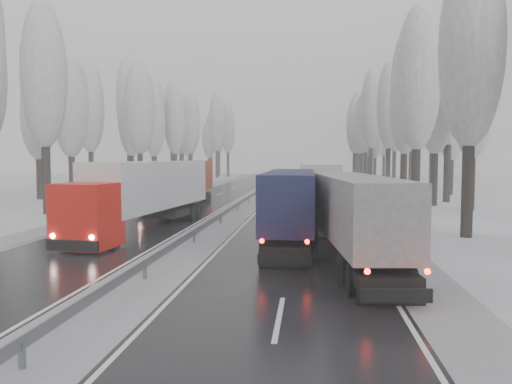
% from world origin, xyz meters
% --- Properties ---
extents(ground, '(260.00, 260.00, 0.00)m').
position_xyz_m(ground, '(0.00, 0.00, 0.00)').
color(ground, silver).
rests_on(ground, ground).
extents(carriageway_right, '(7.50, 200.00, 0.03)m').
position_xyz_m(carriageway_right, '(5.25, 30.00, 0.01)').
color(carriageway_right, black).
rests_on(carriageway_right, ground).
extents(carriageway_left, '(7.50, 200.00, 0.03)m').
position_xyz_m(carriageway_left, '(-5.25, 30.00, 0.01)').
color(carriageway_left, black).
rests_on(carriageway_left, ground).
extents(median_slush, '(3.00, 200.00, 0.04)m').
position_xyz_m(median_slush, '(0.00, 30.00, 0.02)').
color(median_slush, '#9A9CA2').
rests_on(median_slush, ground).
extents(shoulder_right, '(2.40, 200.00, 0.04)m').
position_xyz_m(shoulder_right, '(10.20, 30.00, 0.02)').
color(shoulder_right, '#9A9CA2').
rests_on(shoulder_right, ground).
extents(shoulder_left, '(2.40, 200.00, 0.04)m').
position_xyz_m(shoulder_left, '(-10.20, 30.00, 0.02)').
color(shoulder_left, '#9A9CA2').
rests_on(shoulder_left, ground).
extents(median_guardrail, '(0.12, 200.00, 0.76)m').
position_xyz_m(median_guardrail, '(0.00, 29.99, 0.60)').
color(median_guardrail, slate).
rests_on(median_guardrail, ground).
extents(tree_16, '(3.60, 3.60, 16.53)m').
position_xyz_m(tree_16, '(15.04, 15.67, 10.67)').
color(tree_16, black).
rests_on(tree_16, ground).
extents(tree_18, '(3.60, 3.60, 16.58)m').
position_xyz_m(tree_18, '(14.51, 27.03, 10.70)').
color(tree_18, black).
rests_on(tree_18, ground).
extents(tree_19, '(3.60, 3.60, 14.57)m').
position_xyz_m(tree_19, '(20.02, 31.03, 9.42)').
color(tree_19, black).
rests_on(tree_19, ground).
extents(tree_20, '(3.60, 3.60, 15.71)m').
position_xyz_m(tree_20, '(17.90, 35.17, 10.14)').
color(tree_20, black).
rests_on(tree_20, ground).
extents(tree_21, '(3.60, 3.60, 18.62)m').
position_xyz_m(tree_21, '(20.12, 39.17, 12.00)').
color(tree_21, black).
rests_on(tree_21, ground).
extents(tree_22, '(3.60, 3.60, 15.86)m').
position_xyz_m(tree_22, '(17.02, 45.60, 10.24)').
color(tree_22, black).
rests_on(tree_22, ground).
extents(tree_23, '(3.60, 3.60, 13.55)m').
position_xyz_m(tree_23, '(23.31, 49.60, 8.77)').
color(tree_23, black).
rests_on(tree_23, ground).
extents(tree_24, '(3.60, 3.60, 20.49)m').
position_xyz_m(tree_24, '(17.90, 51.02, 13.19)').
color(tree_24, black).
rests_on(tree_24, ground).
extents(tree_25, '(3.60, 3.60, 19.44)m').
position_xyz_m(tree_25, '(24.81, 55.02, 12.52)').
color(tree_25, black).
rests_on(tree_25, ground).
extents(tree_26, '(3.60, 3.60, 18.78)m').
position_xyz_m(tree_26, '(17.56, 61.27, 12.10)').
color(tree_26, black).
rests_on(tree_26, ground).
extents(tree_27, '(3.60, 3.60, 17.62)m').
position_xyz_m(tree_27, '(24.72, 65.27, 11.36)').
color(tree_27, black).
rests_on(tree_27, ground).
extents(tree_28, '(3.60, 3.60, 19.62)m').
position_xyz_m(tree_28, '(16.34, 71.95, 12.64)').
color(tree_28, black).
rests_on(tree_28, ground).
extents(tree_29, '(3.60, 3.60, 18.11)m').
position_xyz_m(tree_29, '(23.71, 75.95, 11.67)').
color(tree_29, black).
rests_on(tree_29, ground).
extents(tree_30, '(3.60, 3.60, 17.86)m').
position_xyz_m(tree_30, '(16.56, 81.70, 11.52)').
color(tree_30, black).
rests_on(tree_30, ground).
extents(tree_31, '(3.60, 3.60, 18.58)m').
position_xyz_m(tree_31, '(22.48, 85.70, 11.97)').
color(tree_31, black).
rests_on(tree_31, ground).
extents(tree_32, '(3.60, 3.60, 17.33)m').
position_xyz_m(tree_32, '(16.63, 89.21, 11.18)').
color(tree_32, black).
rests_on(tree_32, ground).
extents(tree_33, '(3.60, 3.60, 14.33)m').
position_xyz_m(tree_33, '(19.77, 93.21, 9.26)').
color(tree_33, black).
rests_on(tree_33, ground).
extents(tree_34, '(3.60, 3.60, 17.63)m').
position_xyz_m(tree_34, '(15.73, 96.32, 11.37)').
color(tree_34, black).
rests_on(tree_34, ground).
extents(tree_35, '(3.60, 3.60, 18.25)m').
position_xyz_m(tree_35, '(24.94, 100.32, 11.77)').
color(tree_35, black).
rests_on(tree_35, ground).
extents(tree_36, '(3.60, 3.60, 20.23)m').
position_xyz_m(tree_36, '(17.04, 106.16, 13.02)').
color(tree_36, black).
rests_on(tree_36, ground).
extents(tree_37, '(3.60, 3.60, 16.37)m').
position_xyz_m(tree_37, '(24.02, 110.16, 10.56)').
color(tree_37, black).
rests_on(tree_37, ground).
extents(tree_38, '(3.60, 3.60, 17.97)m').
position_xyz_m(tree_38, '(18.73, 116.73, 11.59)').
color(tree_38, black).
rests_on(tree_38, ground).
extents(tree_39, '(3.60, 3.60, 16.19)m').
position_xyz_m(tree_39, '(21.55, 120.73, 10.45)').
color(tree_39, black).
rests_on(tree_39, ground).
extents(tree_58, '(3.60, 3.60, 17.21)m').
position_xyz_m(tree_58, '(-15.13, 24.57, 11.10)').
color(tree_58, black).
rests_on(tree_58, ground).
extents(tree_60, '(3.60, 3.60, 14.84)m').
position_xyz_m(tree_60, '(-17.75, 34.20, 9.59)').
color(tree_60, black).
rests_on(tree_60, ground).
extents(tree_61, '(3.60, 3.60, 13.95)m').
position_xyz_m(tree_61, '(-23.52, 38.20, 9.02)').
color(tree_61, black).
rests_on(tree_61, ground).
extents(tree_62, '(3.60, 3.60, 16.04)m').
position_xyz_m(tree_62, '(-13.94, 43.73, 10.36)').
color(tree_62, black).
rests_on(tree_62, ground).
extents(tree_63, '(3.60, 3.60, 16.88)m').
position_xyz_m(tree_63, '(-21.85, 47.73, 10.89)').
color(tree_63, black).
rests_on(tree_63, ground).
extents(tree_64, '(3.60, 3.60, 15.42)m').
position_xyz_m(tree_64, '(-18.26, 52.71, 9.96)').
color(tree_64, black).
rests_on(tree_64, ground).
extents(tree_65, '(3.60, 3.60, 19.48)m').
position_xyz_m(tree_65, '(-20.05, 56.71, 12.55)').
color(tree_65, black).
rests_on(tree_65, ground).
extents(tree_66, '(3.60, 3.60, 15.23)m').
position_xyz_m(tree_66, '(-18.16, 62.35, 9.84)').
color(tree_66, black).
rests_on(tree_66, ground).
extents(tree_67, '(3.60, 3.60, 17.09)m').
position_xyz_m(tree_67, '(-19.54, 66.35, 11.03)').
color(tree_67, black).
rests_on(tree_67, ground).
extents(tree_68, '(3.60, 3.60, 16.65)m').
position_xyz_m(tree_68, '(-16.58, 69.11, 10.75)').
color(tree_68, black).
rests_on(tree_68, ground).
extents(tree_69, '(3.60, 3.60, 19.35)m').
position_xyz_m(tree_69, '(-21.42, 73.11, 12.46)').
color(tree_69, black).
rests_on(tree_69, ground).
extents(tree_70, '(3.60, 3.60, 17.09)m').
position_xyz_m(tree_70, '(-16.33, 79.19, 11.03)').
color(tree_70, black).
rests_on(tree_70, ground).
extents(tree_71, '(3.60, 3.60, 19.61)m').
position_xyz_m(tree_71, '(-21.09, 83.19, 12.63)').
color(tree_71, black).
rests_on(tree_71, ground).
extents(tree_72, '(3.60, 3.60, 15.11)m').
position_xyz_m(tree_72, '(-18.93, 88.54, 9.76)').
color(tree_72, black).
rests_on(tree_72, ground).
extents(tree_73, '(3.60, 3.60, 17.22)m').
position_xyz_m(tree_73, '(-21.82, 92.54, 11.11)').
color(tree_73, black).
rests_on(tree_73, ground).
extents(tree_74, '(3.60, 3.60, 19.68)m').
position_xyz_m(tree_74, '(-15.07, 99.33, 12.67)').
color(tree_74, black).
rests_on(tree_74, ground).
extents(tree_75, '(3.60, 3.60, 18.60)m').
position_xyz_m(tree_75, '(-24.20, 103.33, 11.99)').
color(tree_75, black).
rests_on(tree_75, ground).
extents(tree_76, '(3.60, 3.60, 18.55)m').
position_xyz_m(tree_76, '(-14.05, 108.72, 11.95)').
color(tree_76, black).
rests_on(tree_76, ground).
extents(tree_77, '(3.60, 3.60, 14.32)m').
position_xyz_m(tree_77, '(-19.66, 112.72, 9.26)').
color(tree_77, black).
rests_on(tree_77, ground).
extents(tree_78, '(3.60, 3.60, 19.55)m').
position_xyz_m(tree_78, '(-17.56, 115.31, 12.59)').
color(tree_78, black).
rests_on(tree_78, ground).
extents(tree_79, '(3.60, 3.60, 17.07)m').
position_xyz_m(tree_79, '(-20.33, 119.31, 11.01)').
color(tree_79, black).
rests_on(tree_79, ground).
extents(truck_grey_tarp, '(3.76, 14.82, 3.77)m').
position_xyz_m(truck_grey_tarp, '(7.86, 8.55, 2.20)').
color(truck_grey_tarp, '#4D4D52').
rests_on(truck_grey_tarp, ground).
extents(truck_blue_box, '(2.41, 14.98, 3.83)m').
position_xyz_m(truck_blue_box, '(5.10, 13.35, 2.24)').
color(truck_blue_box, '#1C2646').
rests_on(truck_blue_box, ground).
extents(truck_cream_box, '(2.92, 16.12, 4.12)m').
position_xyz_m(truck_cream_box, '(6.70, 25.42, 2.40)').
color(truck_cream_box, gray).
rests_on(truck_cream_box, ground).
extents(box_truck_distant, '(2.59, 7.32, 2.69)m').
position_xyz_m(box_truck_distant, '(7.29, 87.86, 1.37)').
color(box_truck_distant, silver).
rests_on(box_truck_distant, ground).
extents(truck_red_white, '(4.33, 16.96, 4.31)m').
position_xyz_m(truck_red_white, '(-4.02, 16.10, 2.52)').
color(truck_red_white, red).
rests_on(truck_red_white, ground).
extents(truck_red_red, '(2.71, 16.70, 4.28)m').
position_xyz_m(truck_red_red, '(-5.42, 30.00, 2.50)').
color(truck_red_red, red).
rests_on(truck_red_red, ground).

